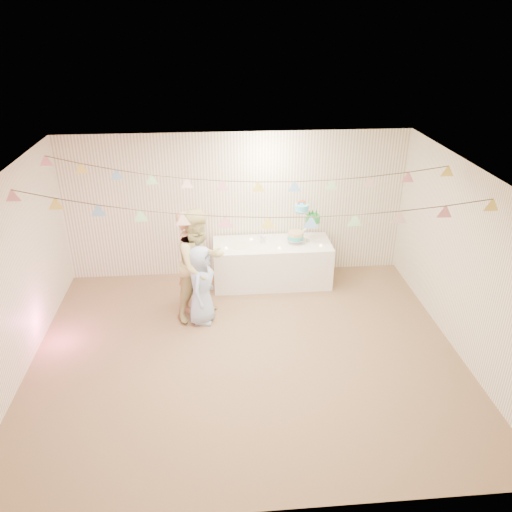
{
  "coord_description": "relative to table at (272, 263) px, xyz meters",
  "views": [
    {
      "loc": [
        -0.36,
        -5.74,
        4.41
      ],
      "look_at": [
        0.2,
        0.8,
        1.15
      ],
      "focal_mm": 35.0,
      "sensor_mm": 36.0,
      "label": 1
    }
  ],
  "objects": [
    {
      "name": "platter",
      "position": [
        -0.57,
        -0.05,
        0.38
      ],
      "size": [
        0.33,
        0.33,
        0.02
      ],
      "primitive_type": "cylinder",
      "color": "white",
      "rests_on": "table"
    },
    {
      "name": "cake_top_tier",
      "position": [
        0.49,
        0.02,
        0.99
      ],
      "size": [
        0.25,
        0.25,
        0.19
      ],
      "primitive_type": null,
      "color": "#50CEFB",
      "rests_on": "cake_stand"
    },
    {
      "name": "person_adult_a",
      "position": [
        -1.36,
        -0.73,
        0.46
      ],
      "size": [
        0.61,
        0.72,
        1.68
      ],
      "primitive_type": "imported",
      "rotation": [
        0.0,
        0.0,
        1.17
      ],
      "color": "tan",
      "rests_on": "floor"
    },
    {
      "name": "right_wall",
      "position": [
        2.41,
        -2.04,
        0.92
      ],
      "size": [
        5.0,
        5.0,
        0.0
      ],
      "primitive_type": "plane",
      "color": "white",
      "rests_on": "ground"
    },
    {
      "name": "tealight_3",
      "position": [
        0.35,
        0.22,
        0.4
      ],
      "size": [
        0.04,
        0.04,
        0.03
      ],
      "primitive_type": "cylinder",
      "color": "#FFD88C",
      "rests_on": "table"
    },
    {
      "name": "tealight_4",
      "position": [
        0.82,
        -0.18,
        0.4
      ],
      "size": [
        0.04,
        0.04,
        0.03
      ],
      "primitive_type": "cylinder",
      "color": "#FFD88C",
      "rests_on": "table"
    },
    {
      "name": "posy",
      "position": [
        -0.16,
        0.05,
        0.44
      ],
      "size": [
        0.13,
        0.13,
        0.15
      ],
      "primitive_type": null,
      "color": "white",
      "rests_on": "table"
    },
    {
      "name": "table",
      "position": [
        0.0,
        0.0,
        0.0
      ],
      "size": [
        2.04,
        0.82,
        0.77
      ],
      "primitive_type": "cube",
      "color": "white",
      "rests_on": "floor"
    },
    {
      "name": "back_wall",
      "position": [
        -0.59,
        0.46,
        0.92
      ],
      "size": [
        6.0,
        6.0,
        0.0
      ],
      "primitive_type": "plane",
      "color": "white",
      "rests_on": "ground"
    },
    {
      "name": "tealight_0",
      "position": [
        -0.8,
        -0.15,
        0.4
      ],
      "size": [
        0.04,
        0.04,
        0.03
      ],
      "primitive_type": "cylinder",
      "color": "#FFD88C",
      "rests_on": "table"
    },
    {
      "name": "front_wall",
      "position": [
        -0.59,
        -4.54,
        0.92
      ],
      "size": [
        6.0,
        6.0,
        0.0
      ],
      "primitive_type": "plane",
      "color": "white",
      "rests_on": "ground"
    },
    {
      "name": "left_wall",
      "position": [
        -3.59,
        -2.04,
        0.92
      ],
      "size": [
        5.0,
        5.0,
        0.0
      ],
      "primitive_type": "plane",
      "color": "white",
      "rests_on": "ground"
    },
    {
      "name": "person_child",
      "position": [
        -1.22,
        -1.13,
        0.26
      ],
      "size": [
        0.55,
        0.71,
        1.28
      ],
      "primitive_type": "imported",
      "rotation": [
        0.0,
        0.0,
        1.32
      ],
      "color": "#9CB1DC",
      "rests_on": "floor"
    },
    {
      "name": "cake_middle",
      "position": [
        0.73,
        0.14,
        0.72
      ],
      "size": [
        0.27,
        0.27,
        0.22
      ],
      "primitive_type": null,
      "color": "green",
      "rests_on": "cake_stand"
    },
    {
      "name": "floor",
      "position": [
        -0.59,
        -2.04,
        -0.38
      ],
      "size": [
        6.0,
        6.0,
        0.0
      ],
      "primitive_type": "plane",
      "color": "brown",
      "rests_on": "ground"
    },
    {
      "name": "bunting_front",
      "position": [
        -0.59,
        -2.24,
        1.94
      ],
      "size": [
        5.6,
        0.9,
        0.36
      ],
      "primitive_type": null,
      "color": "#72A5E5",
      "rests_on": "ceiling"
    },
    {
      "name": "ceiling",
      "position": [
        -0.59,
        -2.04,
        2.22
      ],
      "size": [
        6.0,
        6.0,
        0.0
      ],
      "primitive_type": "plane",
      "color": "white",
      "rests_on": "ground"
    },
    {
      "name": "cake_bottom",
      "position": [
        0.4,
        -0.01,
        0.45
      ],
      "size": [
        0.31,
        0.31,
        0.15
      ],
      "primitive_type": null,
      "color": "#28BBAD",
      "rests_on": "cake_stand"
    },
    {
      "name": "bunting_back",
      "position": [
        -0.59,
        -0.94,
        1.97
      ],
      "size": [
        5.6,
        1.1,
        0.4
      ],
      "primitive_type": null,
      "color": "pink",
      "rests_on": "ceiling"
    },
    {
      "name": "cake_stand",
      "position": [
        0.55,
        0.05,
        0.72
      ],
      "size": [
        0.64,
        0.38,
        0.71
      ],
      "primitive_type": null,
      "color": "silver",
      "rests_on": "table"
    },
    {
      "name": "person_adult_b",
      "position": [
        -1.22,
        -0.96,
        0.52
      ],
      "size": [
        1.11,
        1.08,
        1.8
      ],
      "primitive_type": "imported",
      "rotation": [
        0.0,
        0.0,
        0.68
      ],
      "color": "tan",
      "rests_on": "floor"
    },
    {
      "name": "tealight_1",
      "position": [
        -0.35,
        0.18,
        0.4
      ],
      "size": [
        0.04,
        0.04,
        0.03
      ],
      "primitive_type": "cylinder",
      "color": "#FFD88C",
      "rests_on": "table"
    },
    {
      "name": "tealight_2",
      "position": [
        0.1,
        -0.22,
        0.4
      ],
      "size": [
        0.04,
        0.04,
        0.03
      ],
      "primitive_type": "cylinder",
      "color": "#FFD88C",
      "rests_on": "table"
    }
  ]
}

